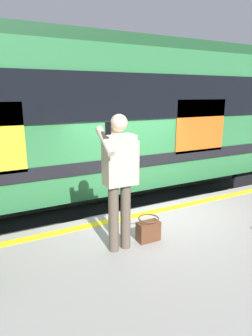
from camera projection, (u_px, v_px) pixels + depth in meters
ground_plane at (143, 248)px, 5.74m from camera, size 24.73×24.73×0.00m
platform at (224, 291)px, 3.82m from camera, size 16.49×4.19×0.89m
safety_line at (152, 212)px, 5.25m from camera, size 16.16×0.16×0.01m
track_rail_near at (114, 218)px, 6.92m from camera, size 21.43×0.08×0.16m
track_rail_far at (92, 199)px, 8.15m from camera, size 21.43×0.08×0.16m
train_carriage at (85, 114)px, 6.74m from camera, size 12.96×2.90×3.97m
passenger at (119, 172)px, 3.76m from camera, size 0.57×0.55×1.86m
handbag at (148, 230)px, 4.21m from camera, size 0.34×0.31×0.36m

